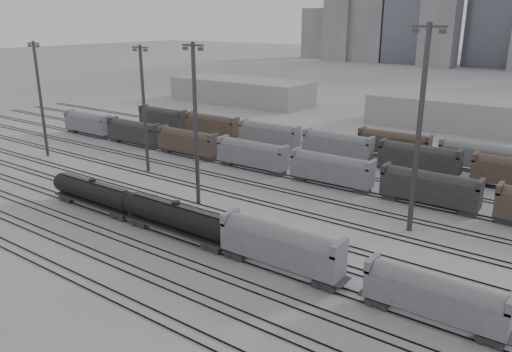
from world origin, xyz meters
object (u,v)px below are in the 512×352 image
Objects in this scene: tank_car_b at (177,217)px; hopper_car_a at (280,244)px; light_mast_c at (196,121)px; light_mast_a at (40,97)px; hopper_car_b at (435,295)px; tank_car_a at (94,192)px.

tank_car_b is 16.54m from hopper_car_a.
light_mast_a is at bearing 177.06° from light_mast_c.
tank_car_b is 34.04m from hopper_car_b.
tank_car_a is at bearing 180.00° from hopper_car_b.
hopper_car_b is 87.18m from light_mast_a.
light_mast_c is at bearing 44.68° from tank_car_a.
light_mast_c reaches higher than light_mast_a.
light_mast_c reaches higher than tank_car_b.
tank_car_b is at bearing 180.00° from hopper_car_a.
hopper_car_b is (34.04, 0.00, 0.21)m from tank_car_b.
tank_car_b is at bearing 0.00° from tank_car_a.
hopper_car_a reaches higher than tank_car_b.
light_mast_a reaches higher than tank_car_b.
tank_car_b is at bearing -14.69° from light_mast_a.
tank_car_b is 1.44× the size of hopper_car_b.
hopper_car_b is at bearing 0.00° from tank_car_b.
hopper_car_b is (17.52, 0.00, -0.42)m from hopper_car_a.
light_mast_a is 0.96× the size of light_mast_c.
hopper_car_a is 27.24m from light_mast_c.
light_mast_a is at bearing 171.03° from hopper_car_b.
hopper_car_a is at bearing 180.00° from hopper_car_b.
hopper_car_a is at bearing 0.00° from tank_car_a.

